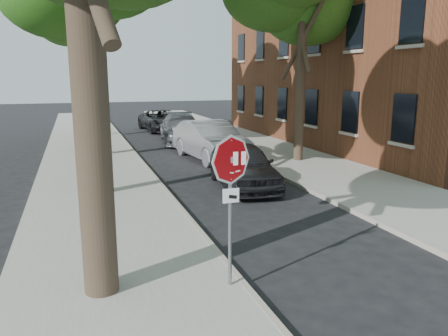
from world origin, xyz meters
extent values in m
plane|color=black|center=(0.00, 0.00, 0.00)|extent=(120.00, 120.00, 0.00)
cube|color=gray|center=(-2.50, 12.00, 0.06)|extent=(4.00, 55.00, 0.12)
cube|color=gray|center=(6.00, 12.00, 0.06)|extent=(4.00, 55.00, 0.12)
cube|color=#9E9384|center=(-0.45, 12.00, 0.07)|extent=(0.12, 55.00, 0.13)
cube|color=#9E9384|center=(3.95, 12.00, 0.07)|extent=(0.12, 55.00, 0.13)
cube|color=brown|center=(14.00, 14.00, 7.50)|extent=(12.00, 20.00, 15.00)
cylinder|color=gray|center=(-0.70, 0.00, 1.42)|extent=(0.06, 0.06, 2.60)
cube|color=#99999E|center=(-0.70, -0.03, 2.32)|extent=(0.05, 0.06, 0.10)
cylinder|color=#99999E|center=(-0.70, -0.03, 2.32)|extent=(0.76, 0.32, 0.82)
cylinder|color=white|center=(-0.70, -0.05, 2.32)|extent=(0.76, 0.32, 0.82)
cylinder|color=#BD070C|center=(-0.70, -0.05, 2.32)|extent=(0.68, 0.29, 0.74)
cube|color=white|center=(-0.91, -0.06, 2.34)|extent=(0.08, 0.00, 0.22)
cube|color=white|center=(-0.77, -0.06, 2.34)|extent=(0.08, 0.00, 0.22)
cube|color=white|center=(-0.63, -0.06, 2.34)|extent=(0.08, 0.00, 0.22)
cube|color=white|center=(-0.49, -0.06, 2.34)|extent=(0.08, 0.00, 0.22)
cube|color=silver|center=(-0.81, -0.07, 2.13)|extent=(0.08, 0.00, 0.03)
cube|color=silver|center=(-0.70, -0.07, 2.11)|extent=(0.08, 0.00, 0.03)
cube|color=silver|center=(-0.59, -0.07, 2.13)|extent=(0.08, 0.00, 0.03)
cube|color=white|center=(-0.70, -0.04, 1.72)|extent=(0.28, 0.02, 0.24)
cube|color=black|center=(-0.67, -0.05, 1.70)|extent=(0.15, 0.00, 0.08)
cylinder|color=black|center=(-2.60, 7.00, 4.87)|extent=(0.44, 0.44, 9.50)
cylinder|color=black|center=(-2.40, 14.00, 5.12)|extent=(0.48, 0.48, 10.00)
cylinder|color=black|center=(-2.70, 21.00, 4.62)|extent=(0.40, 0.40, 9.00)
ellipsoid|color=#18430F|center=(-2.70, 21.00, 7.14)|extent=(4.16, 4.16, 3.33)
ellipsoid|color=#18430F|center=(-3.46, 21.76, 6.76)|extent=(3.78, 3.78, 3.02)
cylinder|color=black|center=(6.00, 10.00, 4.62)|extent=(0.40, 0.40, 9.00)
ellipsoid|color=#18430F|center=(5.24, 10.76, 6.76)|extent=(3.78, 3.78, 3.02)
imported|color=black|center=(2.18, 6.73, 0.74)|extent=(2.24, 4.52, 1.48)
imported|color=gray|center=(2.60, 11.81, 0.86)|extent=(2.42, 5.40, 1.72)
imported|color=#525257|center=(2.60, 17.43, 0.79)|extent=(2.89, 5.65, 1.57)
imported|color=black|center=(2.60, 23.02, 0.72)|extent=(2.76, 5.33, 1.44)
camera|label=1|loc=(-3.05, -6.55, 3.63)|focal=35.00mm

